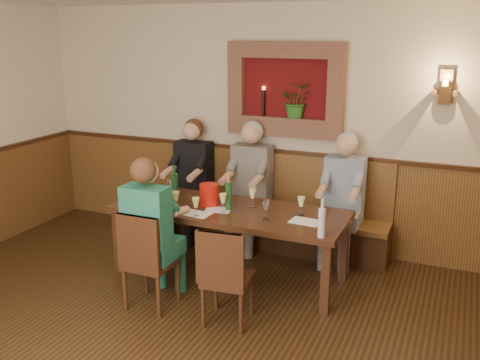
# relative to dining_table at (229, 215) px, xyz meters

# --- Properties ---
(room_shell) EXTENTS (6.04, 6.04, 2.82)m
(room_shell) POSITION_rel_dining_table_xyz_m (0.00, -1.85, 1.21)
(room_shell) COLOR beige
(room_shell) RESTS_ON ground
(wainscoting) EXTENTS (6.02, 6.02, 1.15)m
(wainscoting) POSITION_rel_dining_table_xyz_m (0.00, -1.85, -0.09)
(wainscoting) COLOR #583519
(wainscoting) RESTS_ON ground
(wall_niche) EXTENTS (1.36, 0.30, 1.06)m
(wall_niche) POSITION_rel_dining_table_xyz_m (0.24, 1.09, 1.13)
(wall_niche) COLOR #570C0E
(wall_niche) RESTS_ON ground
(wall_sconce) EXTENTS (0.25, 0.20, 0.35)m
(wall_sconce) POSITION_rel_dining_table_xyz_m (1.90, 1.08, 1.27)
(wall_sconce) COLOR #583519
(wall_sconce) RESTS_ON ground
(dining_table) EXTENTS (2.40, 0.90, 0.75)m
(dining_table) POSITION_rel_dining_table_xyz_m (0.00, 0.00, 0.00)
(dining_table) COLOR #351F0F
(dining_table) RESTS_ON ground
(bench) EXTENTS (3.00, 0.45, 1.11)m
(bench) POSITION_rel_dining_table_xyz_m (0.00, 0.94, -0.35)
(bench) COLOR #381E0F
(bench) RESTS_ON ground
(chair_near_left) EXTENTS (0.42, 0.42, 0.94)m
(chair_near_left) POSITION_rel_dining_table_xyz_m (-0.42, -0.86, -0.40)
(chair_near_left) COLOR #351F0F
(chair_near_left) RESTS_ON ground
(chair_near_right) EXTENTS (0.44, 0.44, 0.90)m
(chair_near_right) POSITION_rel_dining_table_xyz_m (0.36, -0.85, -0.41)
(chair_near_right) COLOR #351F0F
(chair_near_right) RESTS_ON ground
(person_bench_left) EXTENTS (0.44, 0.54, 1.47)m
(person_bench_left) POSITION_rel_dining_table_xyz_m (-0.90, 0.84, -0.06)
(person_bench_left) COLOR black
(person_bench_left) RESTS_ON ground
(person_bench_mid) EXTENTS (0.45, 0.56, 1.50)m
(person_bench_mid) POSITION_rel_dining_table_xyz_m (-0.12, 0.84, -0.05)
(person_bench_mid) COLOR #524D4B
(person_bench_mid) RESTS_ON ground
(person_bench_right) EXTENTS (0.43, 0.53, 1.45)m
(person_bench_right) POSITION_rel_dining_table_xyz_m (0.97, 0.84, -0.07)
(person_bench_right) COLOR navy
(person_bench_right) RESTS_ON ground
(person_chair_front) EXTENTS (0.43, 0.52, 1.44)m
(person_chair_front) POSITION_rel_dining_table_xyz_m (-0.42, -0.78, -0.08)
(person_chair_front) COLOR #1A5A5C
(person_chair_front) RESTS_ON ground
(spittoon_bucket) EXTENTS (0.24, 0.24, 0.22)m
(spittoon_bucket) POSITION_rel_dining_table_xyz_m (-0.24, 0.03, 0.19)
(spittoon_bucket) COLOR red
(spittoon_bucket) RESTS_ON dining_table
(wine_bottle_green_a) EXTENTS (0.08, 0.08, 0.38)m
(wine_bottle_green_a) POSITION_rel_dining_table_xyz_m (0.01, -0.04, 0.23)
(wine_bottle_green_a) COLOR #19471E
(wine_bottle_green_a) RESTS_ON dining_table
(wine_bottle_green_b) EXTENTS (0.08, 0.08, 0.39)m
(wine_bottle_green_b) POSITION_rel_dining_table_xyz_m (-0.63, 0.01, 0.23)
(wine_bottle_green_b) COLOR #19471E
(wine_bottle_green_b) RESTS_ON dining_table
(water_bottle) EXTENTS (0.07, 0.07, 0.35)m
(water_bottle) POSITION_rel_dining_table_xyz_m (1.06, -0.39, 0.22)
(water_bottle) COLOR silver
(water_bottle) RESTS_ON dining_table
(tasting_sheet_a) EXTENTS (0.34, 0.27, 0.00)m
(tasting_sheet_a) POSITION_rel_dining_table_xyz_m (-0.78, -0.16, 0.08)
(tasting_sheet_a) COLOR white
(tasting_sheet_a) RESTS_ON dining_table
(tasting_sheet_b) EXTENTS (0.29, 0.23, 0.00)m
(tasting_sheet_b) POSITION_rel_dining_table_xyz_m (-0.08, -0.08, 0.08)
(tasting_sheet_b) COLOR white
(tasting_sheet_b) RESTS_ON dining_table
(tasting_sheet_c) EXTENTS (0.30, 0.23, 0.00)m
(tasting_sheet_c) POSITION_rel_dining_table_xyz_m (0.83, -0.07, 0.08)
(tasting_sheet_c) COLOR white
(tasting_sheet_c) RESTS_ON dining_table
(tasting_sheet_d) EXTENTS (0.28, 0.21, 0.00)m
(tasting_sheet_d) POSITION_rel_dining_table_xyz_m (-0.22, -0.28, 0.08)
(tasting_sheet_d) COLOR white
(tasting_sheet_d) RESTS_ON dining_table
(wine_glass_0) EXTENTS (0.08, 0.08, 0.19)m
(wine_glass_0) POSITION_rel_dining_table_xyz_m (-0.48, -0.24, 0.17)
(wine_glass_0) COLOR #EEEA8E
(wine_glass_0) RESTS_ON dining_table
(wine_glass_1) EXTENTS (0.08, 0.08, 0.19)m
(wine_glass_1) POSITION_rel_dining_table_xyz_m (0.20, 0.14, 0.17)
(wine_glass_1) COLOR #EEEA8E
(wine_glass_1) RESTS_ON dining_table
(wine_glass_2) EXTENTS (0.08, 0.08, 0.19)m
(wine_glass_2) POSITION_rel_dining_table_xyz_m (-0.01, -0.12, 0.17)
(wine_glass_2) COLOR #EEEA8E
(wine_glass_2) RESTS_ON dining_table
(wine_glass_3) EXTENTS (0.08, 0.08, 0.19)m
(wine_glass_3) POSITION_rel_dining_table_xyz_m (-0.74, 0.10, 0.17)
(wine_glass_3) COLOR white
(wine_glass_3) RESTS_ON dining_table
(wine_glass_4) EXTENTS (0.08, 0.08, 0.19)m
(wine_glass_4) POSITION_rel_dining_table_xyz_m (0.73, 0.08, 0.17)
(wine_glass_4) COLOR #EEEA8E
(wine_glass_4) RESTS_ON dining_table
(wine_glass_5) EXTENTS (0.08, 0.08, 0.19)m
(wine_glass_5) POSITION_rel_dining_table_xyz_m (-0.96, -0.09, 0.17)
(wine_glass_5) COLOR #EEEA8E
(wine_glass_5) RESTS_ON dining_table
(wine_glass_6) EXTENTS (0.08, 0.08, 0.19)m
(wine_glass_6) POSITION_rel_dining_table_xyz_m (-0.20, -0.35, 0.17)
(wine_glass_6) COLOR #EEEA8E
(wine_glass_6) RESTS_ON dining_table
(wine_glass_7) EXTENTS (0.08, 0.08, 0.19)m
(wine_glass_7) POSITION_rel_dining_table_xyz_m (-0.24, 0.10, 0.17)
(wine_glass_7) COLOR white
(wine_glass_7) RESTS_ON dining_table
(wine_glass_8) EXTENTS (0.08, 0.08, 0.19)m
(wine_glass_8) POSITION_rel_dining_table_xyz_m (0.46, -0.15, 0.17)
(wine_glass_8) COLOR white
(wine_glass_8) RESTS_ON dining_table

